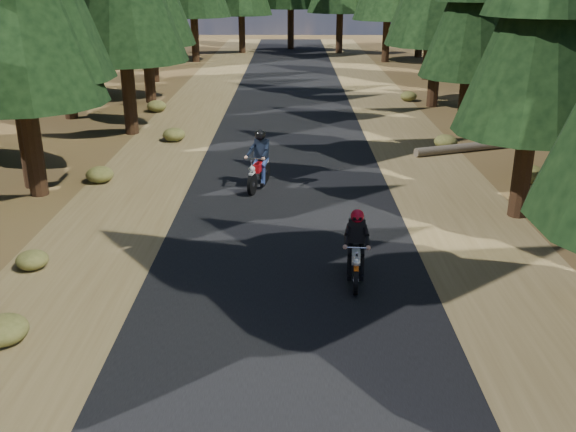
# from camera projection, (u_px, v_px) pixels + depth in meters

# --- Properties ---
(ground) EXTENTS (120.00, 120.00, 0.00)m
(ground) POSITION_uv_depth(u_px,v_px,m) (288.00, 294.00, 12.85)
(ground) COLOR #483219
(ground) RESTS_ON ground
(road) EXTENTS (6.00, 100.00, 0.01)m
(road) POSITION_uv_depth(u_px,v_px,m) (289.00, 209.00, 17.53)
(road) COLOR black
(road) RESTS_ON ground
(shoulder_l) EXTENTS (3.20, 100.00, 0.01)m
(shoulder_l) POSITION_uv_depth(u_px,v_px,m) (121.00, 208.00, 17.55)
(shoulder_l) COLOR brown
(shoulder_l) RESTS_ON ground
(shoulder_r) EXTENTS (3.20, 100.00, 0.01)m
(shoulder_r) POSITION_uv_depth(u_px,v_px,m) (457.00, 209.00, 17.51)
(shoulder_r) COLOR brown
(shoulder_r) RESTS_ON ground
(log_near) EXTENTS (4.88, 2.10, 0.32)m
(log_near) POSITION_uv_depth(u_px,v_px,m) (477.00, 146.00, 23.31)
(log_near) COLOR #4C4233
(log_near) RESTS_ON ground
(understory_shrubs) EXTENTS (14.52, 32.32, 0.56)m
(understory_shrubs) POSITION_uv_depth(u_px,v_px,m) (335.00, 188.00, 18.43)
(understory_shrubs) COLOR #474C1E
(understory_shrubs) RESTS_ON ground
(rider_lead) EXTENTS (0.66, 1.76, 1.53)m
(rider_lead) POSITION_uv_depth(u_px,v_px,m) (356.00, 259.00, 13.17)
(rider_lead) COLOR beige
(rider_lead) RESTS_ON road
(rider_follow) EXTENTS (1.08, 2.04, 1.74)m
(rider_follow) POSITION_uv_depth(u_px,v_px,m) (259.00, 170.00, 18.99)
(rider_follow) COLOR #960A0D
(rider_follow) RESTS_ON road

